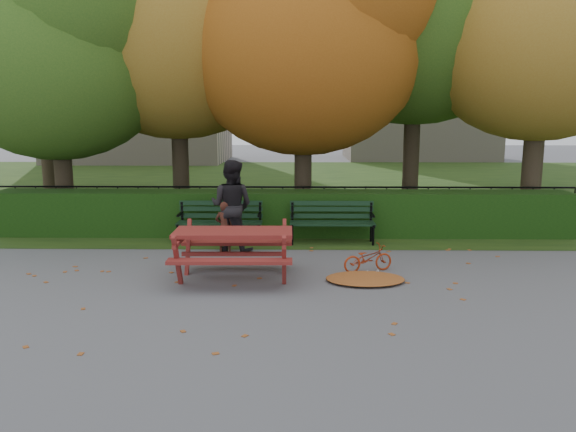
{
  "coord_description": "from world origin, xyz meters",
  "views": [
    {
      "loc": [
        0.35,
        -8.1,
        2.68
      ],
      "look_at": [
        0.2,
        1.33,
        1.0
      ],
      "focal_mm": 35.0,
      "sensor_mm": 36.0,
      "label": 1
    }
  ],
  "objects_px": {
    "child": "(225,228)",
    "bicycle": "(368,258)",
    "tree_f": "(46,13)",
    "bench_right": "(332,219)",
    "tree_e": "(561,12)",
    "adult": "(232,206)",
    "tree_g": "(561,26)",
    "tree_c": "(318,26)",
    "tree_b": "(187,7)",
    "tree_a": "(63,37)",
    "bench_left": "(220,218)",
    "picnic_table": "(233,241)"
  },
  "relations": [
    {
      "from": "bicycle",
      "to": "tree_a",
      "type": "bearing_deg",
      "value": 38.75
    },
    {
      "from": "tree_f",
      "to": "child",
      "type": "xyz_separation_m",
      "value": [
        6.06,
        -6.54,
        -5.17
      ]
    },
    {
      "from": "bicycle",
      "to": "tree_b",
      "type": "bearing_deg",
      "value": 17.42
    },
    {
      "from": "tree_a",
      "to": "adult",
      "type": "height_order",
      "value": "tree_a"
    },
    {
      "from": "tree_a",
      "to": "tree_f",
      "type": "bearing_deg",
      "value": 117.98
    },
    {
      "from": "bench_left",
      "to": "bench_right",
      "type": "height_order",
      "value": "same"
    },
    {
      "from": "tree_f",
      "to": "bench_left",
      "type": "relative_size",
      "value": 5.1
    },
    {
      "from": "child",
      "to": "bicycle",
      "type": "distance_m",
      "value": 2.97
    },
    {
      "from": "bench_right",
      "to": "tree_f",
      "type": "bearing_deg",
      "value": 146.08
    },
    {
      "from": "tree_a",
      "to": "child",
      "type": "bearing_deg",
      "value": -34.97
    },
    {
      "from": "tree_c",
      "to": "picnic_table",
      "type": "bearing_deg",
      "value": -106.92
    },
    {
      "from": "child",
      "to": "bicycle",
      "type": "bearing_deg",
      "value": 163.5
    },
    {
      "from": "tree_e",
      "to": "tree_f",
      "type": "xyz_separation_m",
      "value": [
        -13.66,
        3.47,
        0.61
      ]
    },
    {
      "from": "tree_b",
      "to": "tree_c",
      "type": "xyz_separation_m",
      "value": [
        3.28,
        -0.78,
        -0.58
      ]
    },
    {
      "from": "tree_e",
      "to": "bench_right",
      "type": "xyz_separation_m",
      "value": [
        -5.42,
        -2.07,
        -4.56
      ]
    },
    {
      "from": "tree_c",
      "to": "bench_right",
      "type": "height_order",
      "value": "tree_c"
    },
    {
      "from": "tree_e",
      "to": "bench_right",
      "type": "distance_m",
      "value": 7.38
    },
    {
      "from": "tree_b",
      "to": "bicycle",
      "type": "xyz_separation_m",
      "value": [
        4.03,
        -5.33,
        -5.16
      ]
    },
    {
      "from": "tree_c",
      "to": "bicycle",
      "type": "height_order",
      "value": "tree_c"
    },
    {
      "from": "tree_c",
      "to": "child",
      "type": "bearing_deg",
      "value": -120.36
    },
    {
      "from": "tree_a",
      "to": "tree_f",
      "type": "relative_size",
      "value": 0.81
    },
    {
      "from": "bench_right",
      "to": "tree_e",
      "type": "bearing_deg",
      "value": 20.87
    },
    {
      "from": "tree_g",
      "to": "adult",
      "type": "height_order",
      "value": "tree_g"
    },
    {
      "from": "bench_left",
      "to": "picnic_table",
      "type": "bearing_deg",
      "value": -77.81
    },
    {
      "from": "adult",
      "to": "tree_f",
      "type": "bearing_deg",
      "value": -28.18
    },
    {
      "from": "tree_g",
      "to": "bench_right",
      "type": "xyz_separation_m",
      "value": [
        -7.23,
        -6.06,
        -4.85
      ]
    },
    {
      "from": "tree_f",
      "to": "tree_g",
      "type": "bearing_deg",
      "value": 1.94
    },
    {
      "from": "tree_c",
      "to": "bench_right",
      "type": "xyz_separation_m",
      "value": [
        0.27,
        -2.26,
        -4.3
      ]
    },
    {
      "from": "adult",
      "to": "tree_b",
      "type": "bearing_deg",
      "value": -51.29
    },
    {
      "from": "bicycle",
      "to": "tree_f",
      "type": "bearing_deg",
      "value": 28.42
    },
    {
      "from": "tree_c",
      "to": "bicycle",
      "type": "bearing_deg",
      "value": -80.57
    },
    {
      "from": "tree_e",
      "to": "tree_b",
      "type": "bearing_deg",
      "value": 173.79
    },
    {
      "from": "tree_c",
      "to": "bench_left",
      "type": "distance_m",
      "value": 5.31
    },
    {
      "from": "tree_g",
      "to": "tree_f",
      "type": "bearing_deg",
      "value": -178.06
    },
    {
      "from": "tree_b",
      "to": "bicycle",
      "type": "relative_size",
      "value": 9.63
    },
    {
      "from": "bench_right",
      "to": "tree_g",
      "type": "bearing_deg",
      "value": 39.95
    },
    {
      "from": "tree_e",
      "to": "bicycle",
      "type": "height_order",
      "value": "tree_e"
    },
    {
      "from": "tree_a",
      "to": "tree_e",
      "type": "height_order",
      "value": "tree_e"
    },
    {
      "from": "tree_a",
      "to": "bench_right",
      "type": "height_order",
      "value": "tree_a"
    },
    {
      "from": "tree_b",
      "to": "tree_c",
      "type": "distance_m",
      "value": 3.42
    },
    {
      "from": "bench_left",
      "to": "bicycle",
      "type": "bearing_deg",
      "value": -38.36
    },
    {
      "from": "tree_f",
      "to": "bench_right",
      "type": "height_order",
      "value": "tree_f"
    },
    {
      "from": "tree_e",
      "to": "tree_g",
      "type": "height_order",
      "value": "tree_g"
    },
    {
      "from": "bench_right",
      "to": "tree_b",
      "type": "bearing_deg",
      "value": 139.33
    },
    {
      "from": "picnic_table",
      "to": "adult",
      "type": "xyz_separation_m",
      "value": [
        -0.26,
        1.98,
        0.27
      ]
    },
    {
      "from": "tree_a",
      "to": "adult",
      "type": "xyz_separation_m",
      "value": [
        4.23,
        -2.68,
        -3.6
      ]
    },
    {
      "from": "tree_g",
      "to": "tree_c",
      "type": "bearing_deg",
      "value": -153.13
    },
    {
      "from": "tree_f",
      "to": "bicycle",
      "type": "distance_m",
      "value": 12.92
    },
    {
      "from": "tree_e",
      "to": "adult",
      "type": "bearing_deg",
      "value": -159.01
    },
    {
      "from": "tree_g",
      "to": "picnic_table",
      "type": "height_order",
      "value": "tree_g"
    }
  ]
}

